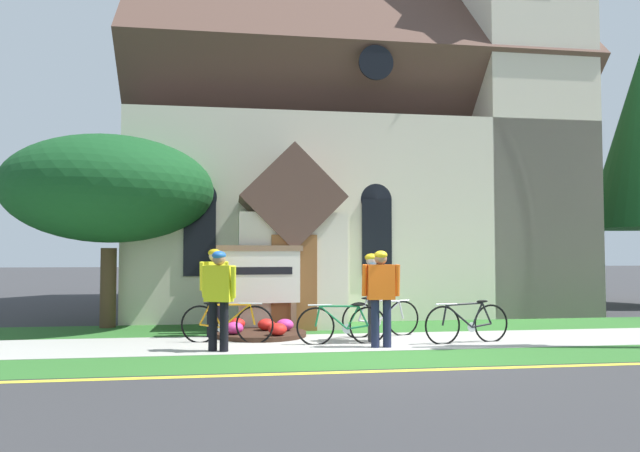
{
  "coord_description": "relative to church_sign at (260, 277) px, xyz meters",
  "views": [
    {
      "loc": [
        -2.2,
        -9.76,
        1.66
      ],
      "look_at": [
        -0.3,
        3.11,
        2.28
      ],
      "focal_mm": 33.77,
      "sensor_mm": 36.0,
      "label": 1
    }
  ],
  "objects": [
    {
      "name": "ground",
      "position": [
        1.6,
        0.85,
        -1.19
      ],
      "size": [
        140.0,
        140.0,
        0.0
      ],
      "primitive_type": "plane",
      "color": "#333335"
    },
    {
      "name": "sidewalk_slab",
      "position": [
        3.0,
        -1.59,
        -1.19
      ],
      "size": [
        32.0,
        2.3,
        0.01
      ],
      "primitive_type": "cube",
      "color": "#A8A59E",
      "rests_on": "ground"
    },
    {
      "name": "grass_verge",
      "position": [
        3.0,
        -3.53,
        -1.19
      ],
      "size": [
        32.0,
        1.59,
        0.01
      ],
      "primitive_type": "cube",
      "color": "#2D6628",
      "rests_on": "ground"
    },
    {
      "name": "church_lawn",
      "position": [
        3.0,
        0.68,
        -1.19
      ],
      "size": [
        24.0,
        2.23,
        0.01
      ],
      "primitive_type": "cube",
      "color": "#2D6628",
      "rests_on": "ground"
    },
    {
      "name": "curb_paint_stripe",
      "position": [
        3.0,
        -4.47,
        -1.19
      ],
      "size": [
        28.0,
        0.16,
        0.01
      ],
      "primitive_type": "cube",
      "color": "yellow",
      "rests_on": "ground"
    },
    {
      "name": "church_building",
      "position": [
        3.35,
        6.83,
        3.9
      ],
      "size": [
        12.94,
        12.6,
        13.33
      ],
      "color": "beige",
      "rests_on": "ground"
    },
    {
      "name": "church_sign",
      "position": [
        0.0,
        0.0,
        0.0
      ],
      "size": [
        1.86,
        0.26,
        1.86
      ],
      "color": "#7F6047",
      "rests_on": "ground"
    },
    {
      "name": "flower_bed",
      "position": [
        -0.01,
        -0.59,
        -1.09
      ],
      "size": [
        1.84,
        1.84,
        0.34
      ],
      "color": "#382319",
      "rests_on": "ground"
    },
    {
      "name": "bicycle_red",
      "position": [
        1.44,
        -1.87,
        -0.82
      ],
      "size": [
        1.7,
        0.08,
        0.77
      ],
      "color": "black",
      "rests_on": "ground"
    },
    {
      "name": "bicycle_silver",
      "position": [
        2.4,
        -0.97,
        -0.81
      ],
      "size": [
        1.7,
        0.43,
        0.83
      ],
      "color": "black",
      "rests_on": "ground"
    },
    {
      "name": "bicycle_black",
      "position": [
        -0.68,
        -1.36,
        -0.82
      ],
      "size": [
        1.74,
        0.37,
        0.79
      ],
      "color": "black",
      "rests_on": "ground"
    },
    {
      "name": "bicycle_white",
      "position": [
        3.8,
        -2.06,
        -0.81
      ],
      "size": [
        1.75,
        0.33,
        0.82
      ],
      "color": "black",
      "rests_on": "ground"
    },
    {
      "name": "cyclist_in_red_jersey",
      "position": [
        -0.82,
        -2.37,
        -0.17
      ],
      "size": [
        0.58,
        0.53,
        1.73
      ],
      "color": "black",
      "rests_on": "ground"
    },
    {
      "name": "cyclist_in_white_jersey",
      "position": [
        2.07,
        -1.61,
        -0.2
      ],
      "size": [
        0.31,
        0.72,
        1.69
      ],
      "color": "#2D2D33",
      "rests_on": "ground"
    },
    {
      "name": "cyclist_in_orange_jersey",
      "position": [
        2.06,
        -2.36,
        -0.17
      ],
      "size": [
        0.67,
        0.28,
        1.74
      ],
      "color": "#191E38",
      "rests_on": "ground"
    },
    {
      "name": "cyclist_in_blue_jersey",
      "position": [
        -0.94,
        -0.47,
        -0.13
      ],
      "size": [
        0.57,
        0.58,
        1.78
      ],
      "color": "black",
      "rests_on": "ground"
    },
    {
      "name": "yard_deciduous_tree",
      "position": [
        -3.39,
        1.48,
        1.96
      ],
      "size": [
        4.74,
        4.74,
        4.39
      ],
      "color": "#4C3823",
      "rests_on": "ground"
    }
  ]
}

